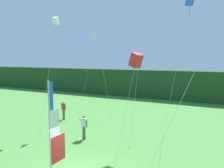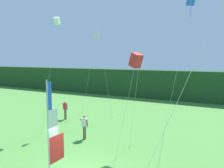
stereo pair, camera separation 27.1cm
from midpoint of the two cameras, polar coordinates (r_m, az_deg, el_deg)
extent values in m
cube|color=#1E421E|center=(32.49, 15.47, -0.27)|extent=(80.00, 2.40, 3.94)
cylinder|color=#B7B7BC|center=(10.60, -15.84, -11.64)|extent=(0.06, 0.06, 4.65)
cube|color=red|center=(11.25, -13.85, -15.21)|extent=(0.02, 0.97, 1.24)
cube|color=white|center=(10.73, -14.68, -9.32)|extent=(0.02, 0.60, 1.24)
cube|color=blue|center=(10.33, -15.55, -2.90)|extent=(0.02, 0.23, 1.24)
cylinder|color=brown|center=(21.76, -12.17, -7.37)|extent=(0.22, 0.22, 0.92)
cube|color=red|center=(21.60, -12.22, -5.42)|extent=(0.36, 0.20, 0.59)
sphere|color=beige|center=(21.52, -12.24, -4.34)|extent=(0.20, 0.20, 0.20)
cylinder|color=beige|center=(21.77, -12.59, -5.15)|extent=(0.09, 0.48, 0.42)
cylinder|color=beige|center=(21.46, -11.73, -5.56)|extent=(0.09, 0.14, 0.56)
cylinder|color=brown|center=(16.38, -7.41, -11.87)|extent=(0.22, 0.22, 0.91)
cube|color=white|center=(16.17, -7.45, -9.39)|extent=(0.36, 0.20, 0.56)
sphere|color=#A37556|center=(16.07, -7.47, -8.02)|extent=(0.20, 0.20, 0.20)
cylinder|color=#A37556|center=(16.33, -8.00, -9.05)|extent=(0.09, 0.48, 0.42)
cylinder|color=#A37556|center=(16.06, -6.75, -9.66)|extent=(0.09, 0.14, 0.56)
cylinder|color=brown|center=(15.02, 3.78, -15.22)|extent=(0.03, 0.03, 0.08)
cylinder|color=silver|center=(15.01, 6.24, 6.01)|extent=(0.31, 2.35, 10.97)
cylinder|color=brown|center=(17.62, 12.00, -12.06)|extent=(0.03, 0.03, 0.08)
cylinder|color=silver|center=(16.69, 15.03, 3.22)|extent=(1.56, 0.23, 9.43)
cube|color=blue|center=(17.08, 18.28, 19.13)|extent=(0.69, 0.64, 0.74)
cylinder|color=blue|center=(16.92, 18.18, 16.64)|extent=(0.02, 0.02, 0.70)
cylinder|color=silver|center=(8.25, 14.72, -6.34)|extent=(3.24, 1.68, 7.54)
cylinder|color=brown|center=(21.79, -0.63, -8.35)|extent=(0.03, 0.03, 0.08)
cylinder|color=silver|center=(21.03, -3.17, 7.36)|extent=(1.56, 1.02, 11.89)
cylinder|color=silver|center=(12.76, 2.89, -6.50)|extent=(0.18, 3.22, 5.45)
cube|color=red|center=(13.95, 5.37, 5.85)|extent=(0.92, 0.78, 0.95)
cylinder|color=brown|center=(18.12, -17.74, -11.71)|extent=(0.03, 0.03, 0.08)
cylinder|color=silver|center=(17.89, -15.93, 1.73)|extent=(0.21, 1.81, 8.40)
cube|color=white|center=(18.66, -14.14, 14.90)|extent=(0.52, 0.63, 0.63)
cylinder|color=brown|center=(24.10, -8.12, -6.99)|extent=(0.03, 0.03, 0.08)
cylinder|color=silver|center=(23.83, -6.43, 2.56)|extent=(0.91, 1.40, 8.03)
cube|color=white|center=(24.25, -4.72, 12.14)|extent=(0.39, 0.62, 0.84)
cylinder|color=white|center=(24.18, -4.70, 10.31)|extent=(0.02, 0.02, 0.70)
camera|label=1|loc=(0.14, -90.55, -0.06)|focal=37.04mm
camera|label=2|loc=(0.14, 89.45, 0.06)|focal=37.04mm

